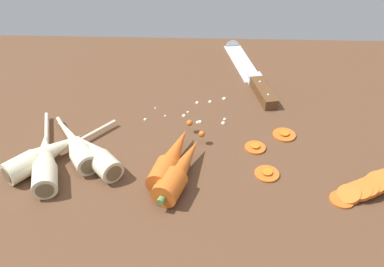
% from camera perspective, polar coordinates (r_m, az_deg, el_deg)
% --- Properties ---
extents(ground_plane, '(1.20, 0.90, 0.04)m').
position_cam_1_polar(ground_plane, '(0.79, 0.05, -1.17)').
color(ground_plane, brown).
extents(chefs_knife, '(0.11, 0.35, 0.04)m').
position_cam_1_polar(chefs_knife, '(1.00, 7.74, 9.04)').
color(chefs_knife, silver).
rests_on(chefs_knife, ground_plane).
extents(whole_carrot, '(0.08, 0.19, 0.04)m').
position_cam_1_polar(whole_carrot, '(0.69, -2.83, -3.45)').
color(whole_carrot, '#D6601E').
rests_on(whole_carrot, ground_plane).
extents(whole_carrot_second, '(0.09, 0.18, 0.04)m').
position_cam_1_polar(whole_carrot_second, '(0.67, -1.69, -5.09)').
color(whole_carrot_second, '#D6601E').
rests_on(whole_carrot_second, ground_plane).
extents(parsnip_front, '(0.12, 0.16, 0.04)m').
position_cam_1_polar(parsnip_front, '(0.74, -15.77, -1.95)').
color(parsnip_front, beige).
rests_on(parsnip_front, ground_plane).
extents(parsnip_mid_left, '(0.15, 0.17, 0.04)m').
position_cam_1_polar(parsnip_mid_left, '(0.72, -13.61, -2.76)').
color(parsnip_mid_left, beige).
rests_on(parsnip_mid_left, ground_plane).
extents(parsnip_mid_right, '(0.16, 0.19, 0.04)m').
position_cam_1_polar(parsnip_mid_right, '(0.74, -19.81, -2.76)').
color(parsnip_mid_right, beige).
rests_on(parsnip_mid_right, ground_plane).
extents(parsnip_back, '(0.09, 0.23, 0.04)m').
position_cam_1_polar(parsnip_back, '(0.73, -19.93, -3.51)').
color(parsnip_back, beige).
rests_on(parsnip_back, ground_plane).
extents(carrot_slice_stack, '(0.11, 0.07, 0.04)m').
position_cam_1_polar(carrot_slice_stack, '(0.70, 23.04, -7.12)').
color(carrot_slice_stack, '#D6601E').
rests_on(carrot_slice_stack, ground_plane).
extents(carrot_slice_stray_near, '(0.04, 0.04, 0.01)m').
position_cam_1_polar(carrot_slice_stray_near, '(0.75, 8.86, -1.86)').
color(carrot_slice_stray_near, '#D6601E').
rests_on(carrot_slice_stray_near, ground_plane).
extents(carrot_slice_stray_mid, '(0.04, 0.04, 0.01)m').
position_cam_1_polar(carrot_slice_stray_mid, '(0.70, 10.48, -5.47)').
color(carrot_slice_stray_mid, '#D6601E').
rests_on(carrot_slice_stray_mid, ground_plane).
extents(carrot_slice_stray_far, '(0.04, 0.04, 0.01)m').
position_cam_1_polar(carrot_slice_stray_far, '(0.79, 12.82, -0.09)').
color(carrot_slice_stray_far, '#D6601E').
rests_on(carrot_slice_stray_far, ground_plane).
extents(mince_crumbs, '(0.17, 0.10, 0.01)m').
position_cam_1_polar(mince_crumbs, '(0.84, 1.36, 3.08)').
color(mince_crumbs, silver).
rests_on(mince_crumbs, ground_plane).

